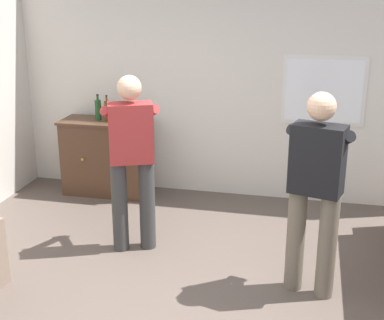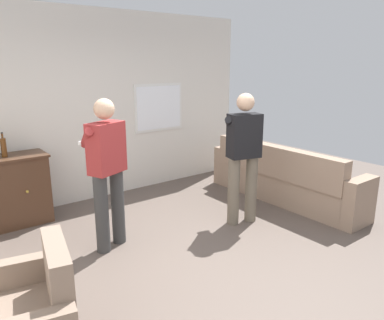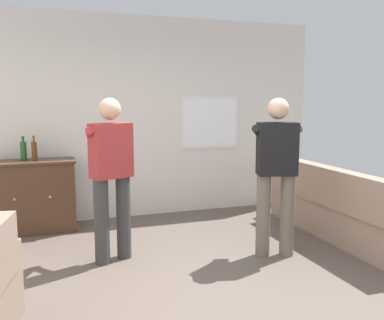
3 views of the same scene
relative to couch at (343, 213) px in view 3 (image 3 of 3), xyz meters
name	(u,v)px [view 3 (image 3 of 3)]	position (x,y,z in m)	size (l,w,h in m)	color
ground	(211,290)	(-1.99, -0.76, -0.33)	(10.40, 10.40, 0.00)	brown
wall_back_with_window	(144,118)	(-1.97, 1.90, 1.07)	(5.20, 0.15, 2.80)	silver
couch	(343,213)	(0.00, 0.00, 0.00)	(0.57, 2.58, 0.87)	gray
sideboard_cabinet	(33,196)	(-3.48, 1.54, 0.13)	(1.05, 0.49, 0.91)	#472D1E
bottle_wine_green	(23,151)	(-3.57, 1.58, 0.70)	(0.08, 0.08, 0.30)	#1E4C23
bottle_liquor_amber	(34,151)	(-3.44, 1.54, 0.70)	(0.07, 0.07, 0.31)	#593314
person_standing_left	(111,172)	(-2.69, 0.24, 0.61)	(0.52, 0.52, 1.68)	#383838
person_standing_right	(276,169)	(-1.03, -0.19, 0.61)	(0.54, 0.52, 1.68)	#6B6051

